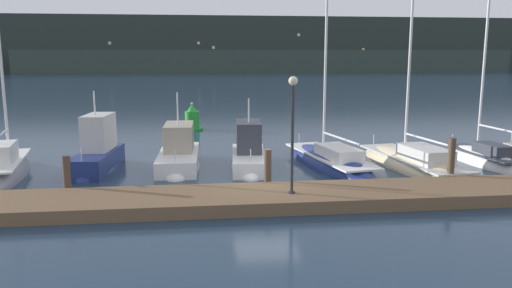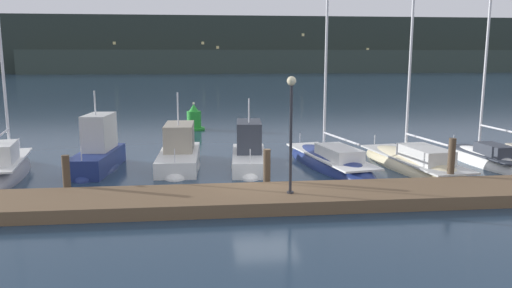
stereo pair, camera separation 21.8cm
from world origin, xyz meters
TOP-DOWN VIEW (x-y plane):
  - ground_plane at (0.00, 0.00)m, footprint 400.00×400.00m
  - dock at (0.00, -2.01)m, footprint 37.21×2.80m
  - mooring_pile_1 at (-7.42, -0.36)m, footprint 0.28×0.28m
  - mooring_pile_2 at (0.00, -0.36)m, footprint 0.28×0.28m
  - mooring_pile_3 at (7.42, -0.36)m, footprint 0.28×0.28m
  - sailboat_berth_2 at (-10.87, 3.50)m, footprint 2.51×6.50m
  - motorboat_berth_3 at (-7.19, 4.18)m, footprint 2.09×5.01m
  - motorboat_berth_4 at (-3.53, 4.52)m, footprint 2.11×5.85m
  - motorboat_berth_5 at (-0.26, 3.99)m, footprint 2.07×5.50m
  - sailboat_berth_6 at (3.58, 3.79)m, footprint 3.60×8.41m
  - sailboat_berth_7 at (7.31, 2.90)m, footprint 3.36×8.55m
  - sailboat_berth_8 at (11.10, 3.36)m, footprint 1.96×5.87m
  - channel_buoy at (-2.96, 16.28)m, footprint 1.49×1.49m
  - dock_lamppost at (0.57, -2.26)m, footprint 0.32×0.32m
  - hillside_backdrop at (2.61, 137.15)m, footprint 240.00×23.00m

SIDE VIEW (x-z plane):
  - ground_plane at x=0.00m, z-range 0.00..0.00m
  - sailboat_berth_6 at x=3.58m, z-range -5.25..5.43m
  - sailboat_berth_7 at x=7.31m, z-range -4.96..5.15m
  - sailboat_berth_8 at x=11.10m, z-range -4.54..4.75m
  - sailboat_berth_2 at x=-10.87m, z-range -4.19..4.49m
  - dock at x=0.00m, z-range 0.00..0.45m
  - motorboat_berth_4 at x=-3.53m, z-range -1.75..2.39m
  - motorboat_berth_5 at x=-0.26m, z-range -1.59..2.29m
  - motorboat_berth_3 at x=-7.19m, z-range -1.59..2.59m
  - channel_buoy at x=-2.96m, z-range -0.25..1.69m
  - mooring_pile_1 at x=-7.42m, z-range 0.00..1.59m
  - mooring_pile_2 at x=0.00m, z-range 0.00..1.66m
  - mooring_pile_3 at x=7.42m, z-range 0.00..1.95m
  - dock_lamppost at x=0.57m, z-range 1.13..5.18m
  - hillside_backdrop at x=2.61m, z-range -0.65..15.97m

